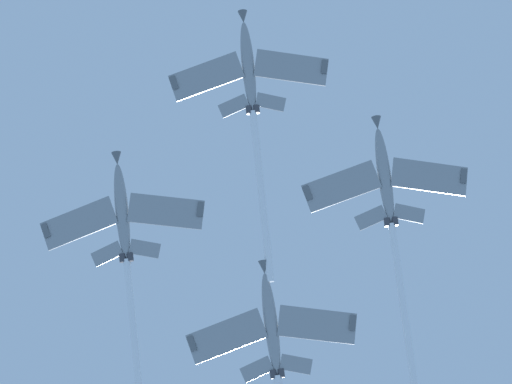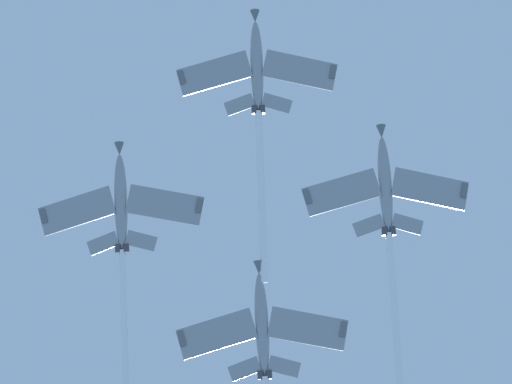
# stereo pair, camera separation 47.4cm
# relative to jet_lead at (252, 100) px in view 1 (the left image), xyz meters

# --- Properties ---
(jet_lead) EXTENTS (29.87, 21.54, 12.00)m
(jet_lead) POSITION_rel_jet_lead_xyz_m (0.00, 0.00, 0.00)
(jet_lead) COLOR gray
(jet_left_wing) EXTENTS (28.69, 20.98, 11.95)m
(jet_left_wing) POSITION_rel_jet_lead_xyz_m (-5.62, 19.93, -5.25)
(jet_left_wing) COLOR gray
(jet_right_wing) EXTENTS (28.84, 21.79, 12.19)m
(jet_right_wing) POSITION_rel_jet_lead_xyz_m (-21.45, -7.59, -4.81)
(jet_right_wing) COLOR gray
(jet_slot) EXTENTS (32.09, 23.43, 12.71)m
(jet_slot) POSITION_rel_jet_lead_xyz_m (-28.39, 14.86, -10.53)
(jet_slot) COLOR gray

